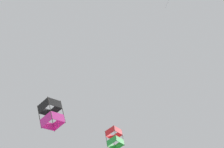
% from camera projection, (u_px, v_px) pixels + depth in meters
% --- Properties ---
extents(kite_box_low_drifter, '(1.44, 1.45, 1.53)m').
position_uv_depth(kite_box_low_drifter, '(115.00, 138.00, 24.26)').
color(kite_box_low_drifter, red).
extents(kite_box_near_right, '(1.78, 1.77, 1.80)m').
position_uv_depth(kite_box_near_right, '(51.00, 114.00, 19.31)').
color(kite_box_near_right, black).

